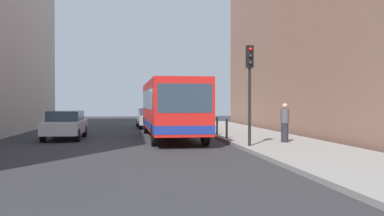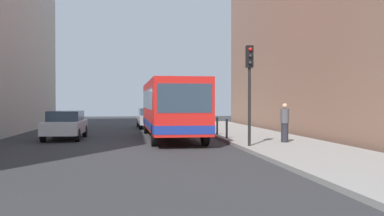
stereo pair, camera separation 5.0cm
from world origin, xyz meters
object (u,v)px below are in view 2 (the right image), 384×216
object	(u,v)px
pedestrian_near_signal	(285,123)
traffic_light	(250,76)
car_behind_bus	(150,118)
bollard_mid	(217,126)
bollard_near	(227,129)
bus	(171,106)
car_beside_bus	(65,124)

from	to	relation	value
pedestrian_near_signal	traffic_light	bearing A→B (deg)	-34.83
car_behind_bus	traffic_light	xyz separation A→B (m)	(3.43, -15.34, 2.22)
traffic_light	bollard_mid	size ratio (longest dim) A/B	4.32
bollard_near	pedestrian_near_signal	bearing A→B (deg)	-50.15
bus	car_beside_bus	world-z (taller)	bus
bollard_near	car_beside_bus	bearing A→B (deg)	164.34
bus	car_behind_bus	distance (m)	9.56
bollard_mid	pedestrian_near_signal	xyz separation A→B (m)	(2.09, -4.94, 0.40)
bollard_near	pedestrian_near_signal	distance (m)	3.28
bollard_mid	traffic_light	bearing A→B (deg)	-89.09
car_beside_bus	pedestrian_near_signal	bearing A→B (deg)	155.44
car_beside_bus	bollard_mid	xyz separation A→B (m)	(8.13, 0.16, -0.16)
bus	car_behind_bus	bearing A→B (deg)	-86.55
bus	pedestrian_near_signal	bearing A→B (deg)	135.30
car_beside_bus	pedestrian_near_signal	world-z (taller)	pedestrian_near_signal
bollard_near	bus	bearing A→B (deg)	142.37
bus	bollard_near	size ratio (longest dim) A/B	11.64
car_beside_bus	bus	bearing A→B (deg)	177.80
bus	car_behind_bus	size ratio (longest dim) A/B	2.48
bollard_near	bollard_mid	bearing A→B (deg)	90.00
traffic_light	bollard_mid	world-z (taller)	traffic_light
car_beside_bus	car_behind_bus	size ratio (longest dim) A/B	0.99
traffic_light	bus	bearing A→B (deg)	114.89
car_beside_bus	bollard_near	distance (m)	8.44
car_beside_bus	pedestrian_near_signal	distance (m)	11.28
bus	bollard_near	world-z (taller)	bus
traffic_light	bollard_near	distance (m)	4.52
car_beside_bus	traffic_light	bearing A→B (deg)	143.88
bollard_mid	pedestrian_near_signal	bearing A→B (deg)	-67.09
car_beside_bus	bollard_mid	world-z (taller)	car_beside_bus
car_beside_bus	bollard_mid	distance (m)	8.13
traffic_light	bollard_near	size ratio (longest dim) A/B	4.32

